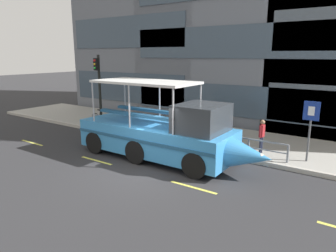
# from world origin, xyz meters

# --- Properties ---
(ground_plane) EXTENTS (120.00, 120.00, 0.00)m
(ground_plane) POSITION_xyz_m (0.00, 0.00, 0.00)
(ground_plane) COLOR #2B2B2D
(sidewalk) EXTENTS (32.00, 4.80, 0.18)m
(sidewalk) POSITION_xyz_m (0.00, 5.60, 0.09)
(sidewalk) COLOR #99968E
(sidewalk) RESTS_ON ground_plane
(curb_edge) EXTENTS (32.00, 0.18, 0.18)m
(curb_edge) POSITION_xyz_m (0.00, 3.11, 0.09)
(curb_edge) COLOR #B2ADA3
(curb_edge) RESTS_ON ground_plane
(lane_centreline) EXTENTS (25.80, 0.12, 0.01)m
(lane_centreline) POSITION_xyz_m (-0.00, -0.42, 0.00)
(lane_centreline) COLOR #DBD64C
(lane_centreline) RESTS_ON ground_plane
(curb_guardrail) EXTENTS (11.51, 0.09, 0.78)m
(curb_guardrail) POSITION_xyz_m (-1.17, 3.45, 0.70)
(curb_guardrail) COLOR gray
(curb_guardrail) RESTS_ON sidewalk
(traffic_light_pole) EXTENTS (0.24, 0.46, 4.25)m
(traffic_light_pole) POSITION_xyz_m (-6.85, 4.05, 2.75)
(traffic_light_pole) COLOR black
(traffic_light_pole) RESTS_ON sidewalk
(parking_sign) EXTENTS (0.60, 0.12, 2.48)m
(parking_sign) POSITION_xyz_m (5.14, 4.07, 1.87)
(parking_sign) COLOR #4C4F54
(parking_sign) RESTS_ON sidewalk
(leaned_bicycle) EXTENTS (1.74, 0.46, 0.96)m
(leaned_bicycle) POSITION_xyz_m (-6.62, 3.94, 0.56)
(leaned_bicycle) COLOR black
(leaned_bicycle) RESTS_ON sidewalk
(duck_tour_boat) EXTENTS (8.74, 2.48, 3.35)m
(duck_tour_boat) POSITION_xyz_m (-0.07, 1.40, 1.10)
(duck_tour_boat) COLOR #388CD1
(duck_tour_boat) RESTS_ON ground_plane
(pedestrian_near_bow) EXTENTS (0.21, 0.44, 1.51)m
(pedestrian_near_bow) POSITION_xyz_m (3.24, 4.07, 1.09)
(pedestrian_near_bow) COLOR #1E2338
(pedestrian_near_bow) RESTS_ON sidewalk
(pedestrian_mid_left) EXTENTS (0.32, 0.46, 1.75)m
(pedestrian_mid_left) POSITION_xyz_m (-0.51, 4.58, 1.23)
(pedestrian_mid_left) COLOR #47423D
(pedestrian_mid_left) RESTS_ON sidewalk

